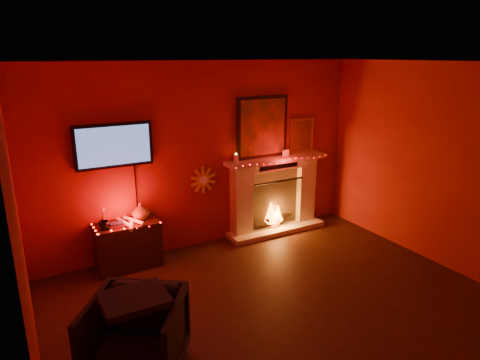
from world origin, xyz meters
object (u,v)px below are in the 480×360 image
object	(u,v)px
fireplace	(274,188)
sunburst_clock	(203,180)
tv	(114,146)
console_table	(128,243)
armchair	(136,337)

from	to	relation	value
fireplace	sunburst_clock	xyz separation A→B (m)	(-1.19, 0.09, 0.28)
tv	sunburst_clock	bearing A→B (deg)	1.24
sunburst_clock	console_table	world-z (taller)	sunburst_clock
sunburst_clock	console_table	bearing A→B (deg)	-169.71
sunburst_clock	armchair	size ratio (longest dim) A/B	0.49
console_table	armchair	size ratio (longest dim) A/B	1.07
armchair	sunburst_clock	bearing A→B (deg)	88.08
fireplace	tv	world-z (taller)	fireplace
fireplace	armchair	world-z (taller)	fireplace
console_table	armchair	world-z (taller)	console_table
fireplace	armchair	size ratio (longest dim) A/B	2.65
tv	console_table	size ratio (longest dim) A/B	1.41
fireplace	console_table	world-z (taller)	fireplace
fireplace	armchair	distance (m)	3.61
console_table	armchair	xyz separation A→B (m)	(-0.47, -2.03, 0.02)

